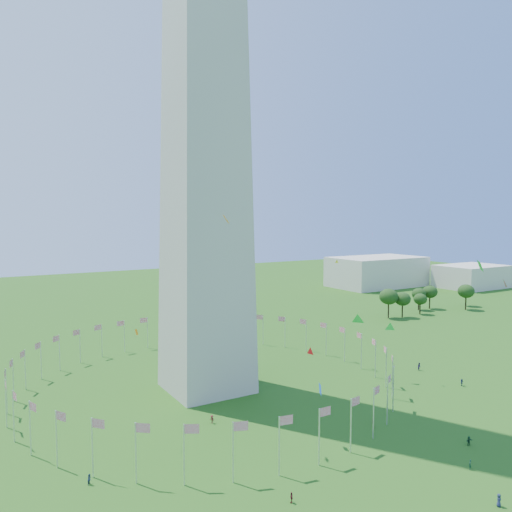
% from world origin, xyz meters
% --- Properties ---
extents(ground, '(600.00, 600.00, 0.00)m').
position_xyz_m(ground, '(0.00, 0.00, 0.00)').
color(ground, '#1D4C11').
rests_on(ground, ground).
extents(flag_ring, '(80.24, 80.24, 9.00)m').
position_xyz_m(flag_ring, '(-0.00, 50.00, 4.50)').
color(flag_ring, silver).
rests_on(flag_ring, ground).
extents(gov_building_east_a, '(50.00, 30.00, 16.00)m').
position_xyz_m(gov_building_east_a, '(150.00, 150.00, 8.00)').
color(gov_building_east_a, beige).
rests_on(gov_building_east_a, ground).
extents(gov_building_east_b, '(35.00, 25.00, 12.00)m').
position_xyz_m(gov_building_east_b, '(190.00, 120.00, 6.00)').
color(gov_building_east_b, beige).
rests_on(gov_building_east_b, ground).
extents(crowd, '(83.57, 67.55, 1.93)m').
position_xyz_m(crowd, '(18.48, 2.07, 0.84)').
color(crowd, black).
rests_on(crowd, ground).
extents(kites_aloft, '(117.49, 68.49, 30.28)m').
position_xyz_m(kites_aloft, '(13.15, 24.61, 20.17)').
color(kites_aloft, green).
rests_on(kites_aloft, ground).
extents(tree_line_east, '(53.56, 15.58, 10.94)m').
position_xyz_m(tree_line_east, '(113.28, 84.89, 4.84)').
color(tree_line_east, '#254D19').
rests_on(tree_line_east, ground).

